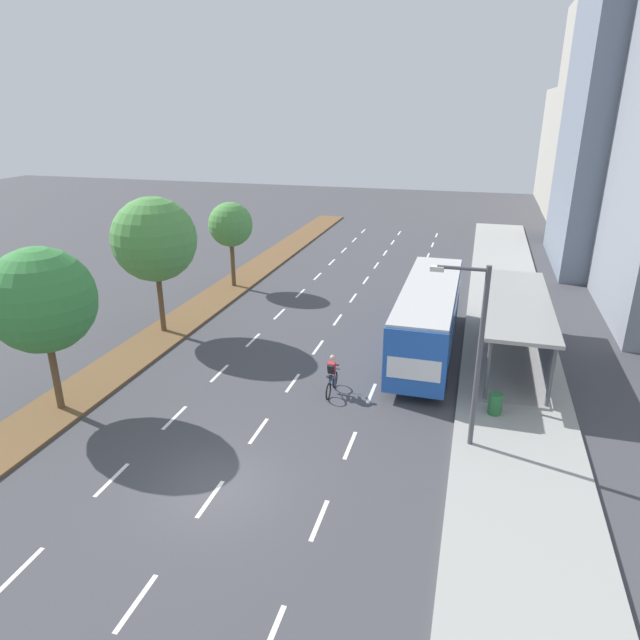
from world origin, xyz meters
name	(u,v)px	position (x,y,z in m)	size (l,w,h in m)	color
ground_plane	(218,488)	(0.00, 0.00, 0.00)	(140.00, 140.00, 0.00)	#424247
median_strip	(234,285)	(-8.30, 20.00, 0.06)	(2.60, 52.00, 0.12)	brown
sidewalk_right	(506,308)	(9.25, 20.00, 0.07)	(4.50, 52.00, 0.15)	#9E9E99
lane_divider_left	(290,303)	(-3.50, 17.57, 0.00)	(0.14, 46.15, 0.01)	white
lane_divider_center	(346,308)	(0.00, 17.57, 0.00)	(0.14, 46.15, 0.01)	white
lane_divider_right	(404,314)	(3.50, 17.57, 0.00)	(0.14, 46.15, 0.01)	white
bus_shelter	(521,324)	(9.53, 12.58, 1.87)	(2.90, 10.22, 2.86)	gray
bus	(428,312)	(5.25, 12.47, 2.07)	(2.54, 11.29, 3.37)	#2356B2
cyclist	(332,376)	(1.87, 7.06, 0.79)	(0.46, 1.82, 1.71)	black
median_tree_nearest	(41,300)	(-8.16, 2.81, 4.60)	(3.99, 3.99, 6.48)	brown
median_tree_second	(154,240)	(-8.50, 11.24, 5.04)	(4.27, 4.27, 7.07)	brown
median_tree_third	(231,225)	(-8.18, 19.67, 4.19)	(2.85, 2.85, 5.52)	brown
streetlight	(475,346)	(7.42, 4.53, 3.89)	(1.91, 0.24, 6.50)	#4C4C51
trash_bin	(495,404)	(8.45, 6.91, 0.57)	(0.52, 0.52, 0.85)	#286B38
building_mid_right	(628,109)	(16.40, 32.54, 11.18)	(7.15, 12.19, 22.35)	slate
building_far_right	(610,116)	(18.54, 50.64, 10.46)	(9.00, 13.15, 20.91)	#A39E93
building_tall_right	(576,148)	(17.57, 62.77, 6.66)	(6.97, 14.81, 13.31)	#A39E93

